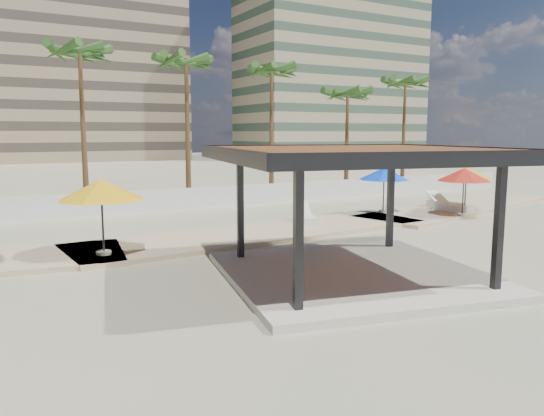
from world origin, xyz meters
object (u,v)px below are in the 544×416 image
Objects in this scene: pavilion_central at (355,201)px; lounger_b at (306,218)px; lounger_d at (445,204)px; lounger_c at (452,207)px; umbrella_c at (464,175)px.

pavilion_central is 4.03× the size of lounger_b.
lounger_b is at bearing 78.23° from pavilion_central.
lounger_d is at bearing 45.14° from pavilion_central.
lounger_d is at bearing -34.28° from lounger_c.
pavilion_central is at bearing 115.18° from lounger_c.
pavilion_central is 13.20m from umbrella_c.
lounger_c is (0.77, 1.32, -1.86)m from umbrella_c.
pavilion_central is 3.89× the size of lounger_d.
pavilion_central is at bearing 176.25° from lounger_b.
lounger_b is 9.42m from lounger_d.
pavilion_central is 15.67m from lounger_d.
lounger_c is at bearing 42.92° from pavilion_central.
lounger_d is (9.42, 0.29, 0.02)m from lounger_b.
lounger_b is 8.88m from lounger_c.
lounger_d is at bearing 60.42° from umbrella_c.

